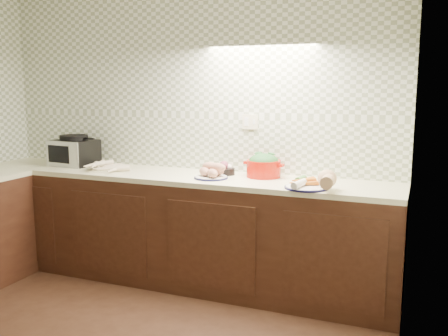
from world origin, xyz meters
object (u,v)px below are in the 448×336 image
at_px(onion_bowl, 225,170).
at_px(veg_plate, 316,182).
at_px(parsnip_pile, 109,167).
at_px(dutch_oven, 264,166).
at_px(toaster_oven, 74,151).
at_px(sweet_potato_plate, 212,172).

xyz_separation_m(onion_bowl, veg_plate, (0.79, -0.29, 0.01)).
xyz_separation_m(parsnip_pile, dutch_oven, (1.30, 0.21, 0.06)).
bearing_deg(onion_bowl, veg_plate, -19.80).
bearing_deg(onion_bowl, parsnip_pile, -168.99).
height_order(toaster_oven, onion_bowl, toaster_oven).
height_order(dutch_oven, veg_plate, dutch_oven).
xyz_separation_m(toaster_oven, sweet_potato_plate, (1.41, -0.13, -0.08)).
height_order(toaster_oven, dutch_oven, toaster_oven).
height_order(onion_bowl, veg_plate, veg_plate).
bearing_deg(toaster_oven, onion_bowl, 8.68).
xyz_separation_m(sweet_potato_plate, dutch_oven, (0.36, 0.20, 0.05)).
bearing_deg(veg_plate, onion_bowl, 160.20).
distance_m(toaster_oven, parsnip_pile, 0.50).
bearing_deg(parsnip_pile, dutch_oven, 9.06).
bearing_deg(onion_bowl, dutch_oven, 2.92).
distance_m(dutch_oven, veg_plate, 0.57).
xyz_separation_m(parsnip_pile, sweet_potato_plate, (0.94, 0.01, 0.01)).
distance_m(toaster_oven, veg_plate, 2.26).
bearing_deg(toaster_oven, sweet_potato_plate, 1.29).
distance_m(onion_bowl, dutch_oven, 0.32).
bearing_deg(sweet_potato_plate, parsnip_pile, -179.58).
distance_m(parsnip_pile, veg_plate, 1.78).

